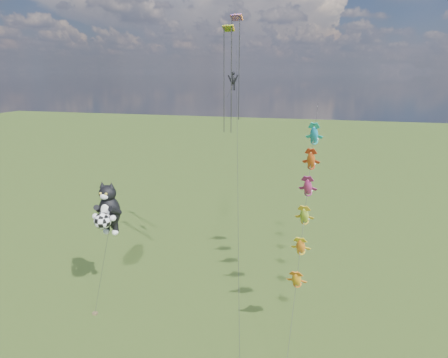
# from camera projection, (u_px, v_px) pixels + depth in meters

# --- Properties ---
(ground) EXTENTS (300.00, 300.00, 0.00)m
(ground) POSITION_uv_depth(u_px,v_px,m) (153.00, 316.00, 32.96)
(ground) COLOR #1F360D
(cat_kite_rig) EXTENTS (2.26, 4.07, 11.48)m
(cat_kite_rig) POSITION_uv_depth(u_px,v_px,m) (108.00, 210.00, 33.04)
(cat_kite_rig) COLOR brown
(cat_kite_rig) RESTS_ON ground
(fish_windsock_rig) EXTENTS (1.36, 15.95, 17.93)m
(fish_windsock_rig) POSITION_uv_depth(u_px,v_px,m) (306.00, 202.00, 31.77)
(fish_windsock_rig) COLOR brown
(fish_windsock_rig) RESTS_ON ground
(parafoil_rig) EXTENTS (4.90, 17.04, 25.71)m
(parafoil_rig) POSITION_uv_depth(u_px,v_px,m) (233.00, 76.00, 32.86)
(parafoil_rig) COLOR brown
(parafoil_rig) RESTS_ON ground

